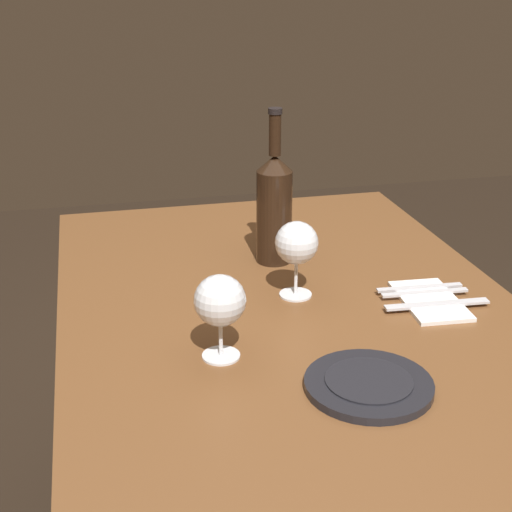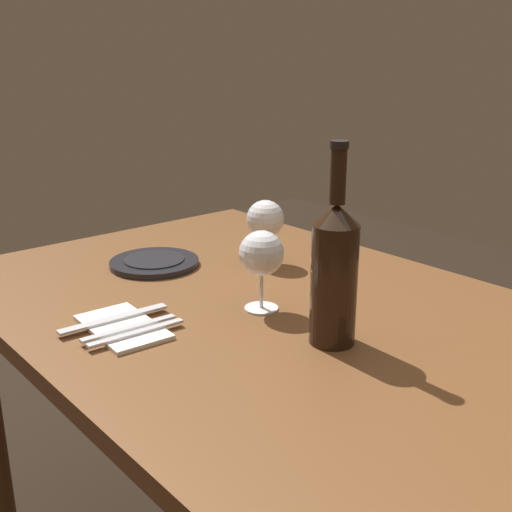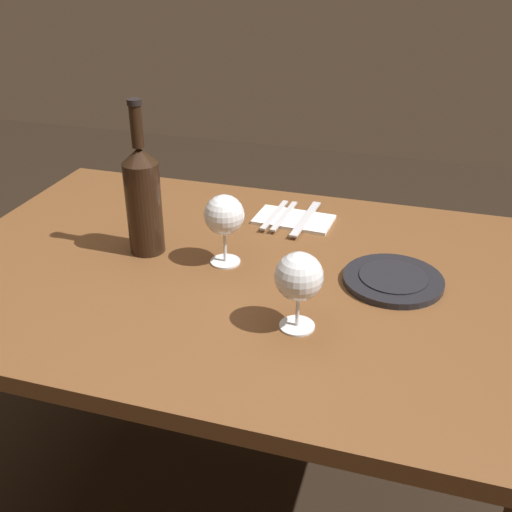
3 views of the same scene
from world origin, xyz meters
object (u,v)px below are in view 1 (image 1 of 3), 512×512
object	(u,v)px
wine_glass_right	(297,244)
dinner_plate	(369,384)
table_knife	(437,304)
fork_inner	(425,293)
wine_glass_left	(220,302)
fork_outer	(419,288)
wine_bottle	(274,206)
folded_napkin	(430,301)

from	to	relation	value
wine_glass_right	dinner_plate	distance (m)	0.38
table_knife	fork_inner	bearing A→B (deg)	180.00
wine_glass_left	dinner_plate	distance (m)	0.28
fork_inner	fork_outer	xyz separation A→B (m)	(-0.02, 0.00, 0.00)
fork_inner	fork_outer	world-z (taller)	same
wine_glass_left	wine_bottle	world-z (taller)	wine_bottle
fork_inner	fork_outer	distance (m)	0.02
wine_glass_right	folded_napkin	xyz separation A→B (m)	(0.09, 0.25, -0.11)
wine_glass_right	fork_inner	world-z (taller)	wine_glass_right
dinner_plate	fork_outer	size ratio (longest dim) A/B	1.14
folded_napkin	dinner_plate	bearing A→B (deg)	-41.06
dinner_plate	fork_outer	xyz separation A→B (m)	(-0.32, 0.23, 0.00)
wine_bottle	fork_outer	bearing A→B (deg)	47.05
dinner_plate	fork_inner	distance (m)	0.37
wine_glass_right	folded_napkin	world-z (taller)	wine_glass_right
fork_outer	wine_glass_left	bearing A→B (deg)	-69.62
dinner_plate	folded_napkin	size ratio (longest dim) A/B	1.05
wine_glass_left	fork_inner	distance (m)	0.47
folded_napkin	fork_outer	world-z (taller)	fork_outer
folded_napkin	fork_outer	xyz separation A→B (m)	(-0.05, 0.00, 0.01)
wine_glass_right	table_knife	xyz separation A→B (m)	(0.12, 0.25, -0.10)
wine_glass_left	fork_inner	world-z (taller)	wine_glass_left
fork_inner	wine_bottle	bearing A→B (deg)	-135.89
wine_glass_left	table_knife	world-z (taller)	wine_glass_left
fork_outer	table_knife	bearing A→B (deg)	0.00
dinner_plate	fork_outer	world-z (taller)	dinner_plate
folded_napkin	fork_inner	world-z (taller)	fork_inner
wine_glass_left	table_knife	bearing A→B (deg)	100.81
folded_napkin	wine_glass_right	bearing A→B (deg)	-110.39
wine_glass_right	table_knife	size ratio (longest dim) A/B	0.75
wine_glass_right	dinner_plate	world-z (taller)	wine_glass_right
dinner_plate	fork_inner	size ratio (longest dim) A/B	1.14
dinner_plate	fork_inner	world-z (taller)	dinner_plate
fork_inner	table_knife	size ratio (longest dim) A/B	0.86
table_knife	wine_glass_left	bearing A→B (deg)	-79.19
table_knife	wine_glass_right	bearing A→B (deg)	-116.18
fork_outer	table_knife	distance (m)	0.08
dinner_plate	wine_bottle	bearing A→B (deg)	-178.48
table_knife	dinner_plate	bearing A→B (deg)	-44.46
folded_napkin	table_knife	world-z (taller)	table_knife
fork_outer	table_knife	xyz separation A→B (m)	(0.08, 0.00, 0.00)
wine_bottle	dinner_plate	world-z (taller)	wine_bottle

